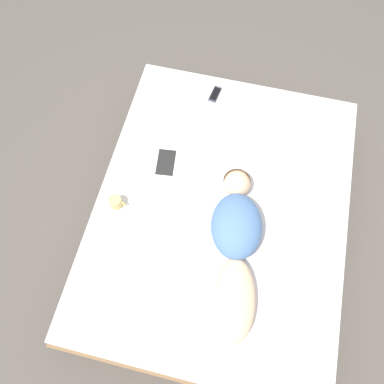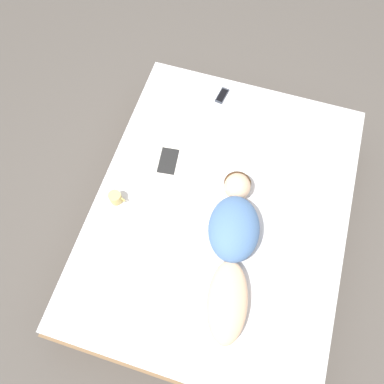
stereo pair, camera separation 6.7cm
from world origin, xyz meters
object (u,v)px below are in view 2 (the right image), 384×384
person (233,243)px  open_magazine (156,159)px  coffee_mug (116,198)px  cell_phone (222,95)px

person → open_magazine: person is taller
coffee_mug → person: bearing=-5.8°
person → open_magazine: bearing=135.9°
person → cell_phone: person is taller
open_magazine → coffee_mug: 0.43m
person → coffee_mug: (-0.87, 0.09, -0.05)m
person → open_magazine: 0.87m
cell_phone → open_magazine: bearing=-105.4°
coffee_mug → cell_phone: size_ratio=0.72×
person → coffee_mug: person is taller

